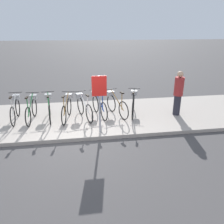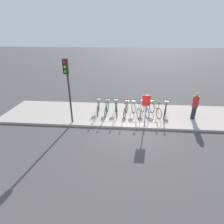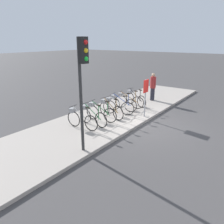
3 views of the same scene
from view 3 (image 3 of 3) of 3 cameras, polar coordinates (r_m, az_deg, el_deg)
The scene contains 13 objects.
ground_plane at distance 9.98m, azimuth 7.82°, elevation -3.37°, with size 120.00×120.00×0.00m, color #423F3F.
sidewalk at distance 10.85m, azimuth -0.34°, elevation -1.06°, with size 16.39×3.53×0.12m.
parked_bicycle_0 at distance 9.18m, azimuth -8.28°, elevation -1.64°, with size 0.46×1.60×0.98m.
parked_bicycle_1 at distance 9.50m, azimuth -5.42°, elevation -0.83°, with size 0.46×1.60×0.98m.
parked_bicycle_2 at distance 9.95m, azimuth -3.31°, elevation 0.12°, with size 0.46×1.59×0.98m.
parked_bicycle_3 at distance 10.37m, azimuth -0.61°, elevation 0.89°, with size 0.46×1.59×0.98m.
parked_bicycle_4 at distance 10.83m, azimuth 1.21°, elevation 1.66°, with size 0.63×1.53×0.98m.
parked_bicycle_5 at distance 11.36m, azimuth 2.20°, elevation 2.45°, with size 0.55×1.56×0.98m.
parked_bicycle_6 at distance 11.87m, azimuth 4.09°, elevation 3.11°, with size 0.67×1.52×0.98m.
parked_bicycle_7 at distance 12.39m, azimuth 5.92°, elevation 3.71°, with size 0.60×1.55×0.98m.
pedestrian at distance 13.55m, azimuth 10.62°, elevation 6.64°, with size 0.34×0.34×1.66m.
traffic_light at distance 6.68m, azimuth -7.75°, elevation 10.13°, with size 0.24×0.40×3.63m.
sign_post at distance 10.34m, azimuth 8.77°, elevation 5.23°, with size 0.44×0.07×1.81m.
Camera 3 is at (-8.20, -4.37, 3.65)m, focal length 35.00 mm.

